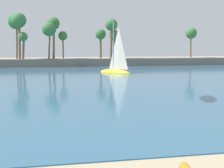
{
  "coord_description": "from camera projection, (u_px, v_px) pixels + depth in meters",
  "views": [
    {
      "loc": [
        -4.09,
        -3.64,
        4.75
      ],
      "look_at": [
        -0.56,
        14.62,
        2.45
      ],
      "focal_mm": 49.14,
      "sensor_mm": 36.0,
      "label": 1
    }
  ],
  "objects": [
    {
      "name": "sea",
      "position": [
        73.0,
        69.0,
        62.7
      ],
      "size": [
        220.0,
        102.03,
        0.06
      ],
      "primitive_type": "cube",
      "color": "#33607F",
      "rests_on": "ground"
    },
    {
      "name": "palm_headland",
      "position": [
        58.0,
        53.0,
        72.45
      ],
      "size": [
        93.67,
        6.73,
        12.72
      ],
      "color": "slate",
      "rests_on": "ground"
    },
    {
      "name": "sailboat_near_shore",
      "position": [
        116.0,
        68.0,
        54.14
      ],
      "size": [
        5.78,
        6.68,
        9.91
      ],
      "color": "yellow",
      "rests_on": "sea"
    }
  ]
}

